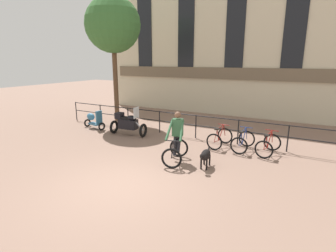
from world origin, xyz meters
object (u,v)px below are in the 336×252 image
(cyclist_with_bike, at_px, (176,140))
(parked_bicycle_mid_right, at_px, (268,145))
(parked_bicycle_near_lamp, at_px, (220,138))
(parked_scooter, at_px, (94,120))
(parked_motorcycle, at_px, (128,123))
(dog, at_px, (205,155))
(parked_bicycle_mid_left, at_px, (243,141))

(cyclist_with_bike, height_order, parked_bicycle_mid_right, cyclist_with_bike)
(parked_bicycle_near_lamp, height_order, parked_scooter, parked_scooter)
(parked_motorcycle, height_order, parked_scooter, parked_motorcycle)
(parked_bicycle_near_lamp, bearing_deg, parked_scooter, 8.39)
(parked_bicycle_near_lamp, bearing_deg, dog, 102.53)
(parked_bicycle_mid_right, xyz_separation_m, parked_scooter, (-8.37, -0.30, 0.10))
(parked_scooter, bearing_deg, parked_motorcycle, -83.82)
(dog, relative_size, parked_bicycle_near_lamp, 0.86)
(cyclist_with_bike, distance_m, parked_motorcycle, 3.87)
(parked_scooter, bearing_deg, parked_bicycle_mid_left, -77.98)
(parked_bicycle_mid_left, bearing_deg, parked_bicycle_near_lamp, 2.49)
(parked_bicycle_near_lamp, xyz_separation_m, parked_scooter, (-6.53, -0.30, 0.10))
(parked_motorcycle, xyz_separation_m, parked_scooter, (-2.28, 0.14, -0.10))
(parked_bicycle_mid_right, bearing_deg, parked_bicycle_mid_left, 7.39)
(cyclist_with_bike, xyz_separation_m, parked_bicycle_mid_left, (1.73, 2.21, -0.41))
(parked_motorcycle, bearing_deg, parked_bicycle_near_lamp, -89.44)
(parked_bicycle_mid_left, relative_size, parked_bicycle_mid_right, 0.96)
(dog, height_order, parked_bicycle_near_lamp, parked_bicycle_near_lamp)
(dog, bearing_deg, cyclist_with_bike, 169.33)
(parked_bicycle_mid_left, bearing_deg, cyclist_with_bike, 54.36)
(parked_bicycle_near_lamp, xyz_separation_m, parked_bicycle_mid_right, (1.84, 0.00, 0.00))
(parked_bicycle_mid_left, bearing_deg, parked_bicycle_mid_right, -177.51)
(cyclist_with_bike, height_order, parked_scooter, cyclist_with_bike)
(parked_bicycle_near_lamp, height_order, parked_bicycle_mid_left, same)
(dog, height_order, parked_bicycle_mid_right, parked_bicycle_mid_right)
(dog, bearing_deg, parked_scooter, 156.83)
(parked_bicycle_mid_right, distance_m, parked_scooter, 8.37)
(parked_bicycle_near_lamp, height_order, parked_bicycle_mid_right, same)
(parked_motorcycle, xyz_separation_m, parked_bicycle_mid_right, (6.09, 0.44, -0.20))
(parked_motorcycle, relative_size, parked_bicycle_near_lamp, 1.49)
(cyclist_with_bike, xyz_separation_m, parked_motorcycle, (-3.43, 1.77, -0.20))
(dog, bearing_deg, parked_bicycle_near_lamp, 89.83)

